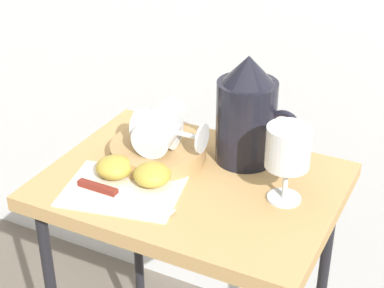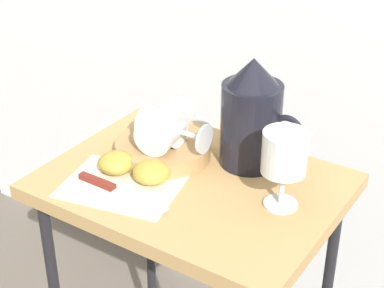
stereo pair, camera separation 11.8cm
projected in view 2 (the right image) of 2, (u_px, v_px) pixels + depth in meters
name	position (u px, v px, depth m)	size (l,w,h in m)	color
table	(192.00, 213.00, 1.26)	(0.57, 0.42, 0.72)	tan
linen_napkin	(122.00, 186.00, 1.20)	(0.22, 0.17, 0.00)	silver
basket_tray	(163.00, 149.00, 1.29)	(0.20, 0.20, 0.04)	#AD8451
pitcher	(251.00, 122.00, 1.24)	(0.17, 0.12, 0.23)	black
wine_glass_upright	(284.00, 156.00, 1.10)	(0.08, 0.08, 0.15)	silver
wine_glass_tipped_near	(164.00, 127.00, 1.26)	(0.15, 0.07, 0.07)	silver
wine_glass_tipped_far	(162.00, 129.00, 1.25)	(0.09, 0.16, 0.08)	silver
apple_half_left	(116.00, 163.00, 1.23)	(0.07, 0.07, 0.04)	#B29938
apple_half_right	(152.00, 172.00, 1.20)	(0.07, 0.07, 0.04)	#B29938
knife	(109.00, 187.00, 1.18)	(0.21, 0.02, 0.01)	silver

